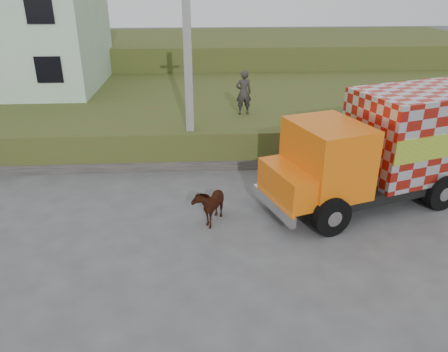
{
  "coord_description": "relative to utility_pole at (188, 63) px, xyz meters",
  "views": [
    {
      "loc": [
        -0.67,
        -11.81,
        6.92
      ],
      "look_at": [
        0.08,
        0.58,
        1.3
      ],
      "focal_mm": 35.0,
      "sensor_mm": 36.0,
      "label": 1
    }
  ],
  "objects": [
    {
      "name": "ground",
      "position": [
        1.0,
        -4.6,
        -4.08
      ],
      "size": [
        120.0,
        120.0,
        0.0
      ],
      "primitive_type": "plane",
      "color": "#474749",
      "rests_on": "ground"
    },
    {
      "name": "pedestrian",
      "position": [
        2.3,
        2.08,
        -1.62
      ],
      "size": [
        0.75,
        0.55,
        1.91
      ],
      "primitive_type": "imported",
      "rotation": [
        0.0,
        0.0,
        3.29
      ],
      "color": "#2A2726",
      "rests_on": "embankment"
    },
    {
      "name": "cow",
      "position": [
        0.62,
        -4.5,
        -3.47
      ],
      "size": [
        1.18,
        1.59,
        1.22
      ],
      "primitive_type": "imported",
      "rotation": [
        0.0,
        0.0,
        -0.41
      ],
      "color": "black",
      "rests_on": "ground"
    },
    {
      "name": "building",
      "position": [
        -10.0,
        8.4,
        0.42
      ],
      "size": [
        10.0,
        8.0,
        6.0
      ],
      "primitive_type": "cube",
      "color": "silver",
      "rests_on": "embankment"
    },
    {
      "name": "embankment",
      "position": [
        1.0,
        5.4,
        -3.33
      ],
      "size": [
        40.0,
        12.0,
        1.5
      ],
      "primitive_type": "cube",
      "color": "#38551C",
      "rests_on": "ground"
    },
    {
      "name": "utility_pole",
      "position": [
        0.0,
        0.0,
        0.0
      ],
      "size": [
        1.2,
        0.3,
        8.0
      ],
      "color": "gray",
      "rests_on": "ground"
    },
    {
      "name": "cargo_truck",
      "position": [
        6.9,
        -3.26,
        -2.18
      ],
      "size": [
        8.66,
        5.07,
        3.69
      ],
      "rotation": [
        0.0,
        0.0,
        0.32
      ],
      "color": "black",
      "rests_on": "ground"
    },
    {
      "name": "retaining_strip",
      "position": [
        -1.0,
        -0.4,
        -3.88
      ],
      "size": [
        16.0,
        0.5,
        0.4
      ],
      "primitive_type": "cube",
      "color": "#595651",
      "rests_on": "ground"
    },
    {
      "name": "embankment_far",
      "position": [
        1.0,
        17.4,
        -2.58
      ],
      "size": [
        40.0,
        12.0,
        3.0
      ],
      "primitive_type": "cube",
      "color": "#38551C",
      "rests_on": "ground"
    }
  ]
}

